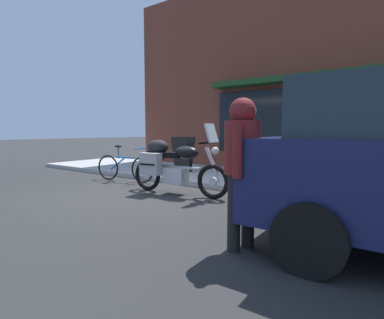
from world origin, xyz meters
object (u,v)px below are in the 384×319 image
(touring_motorcycle, at_px, (172,164))
(parked_bicycle, at_px, (125,167))
(sandwich_board_sign, at_px, (183,154))
(pedestrian_walking, at_px, (242,155))

(touring_motorcycle, relative_size, parked_bicycle, 1.31)
(sandwich_board_sign, bearing_deg, pedestrian_walking, -45.55)
(pedestrian_walking, xyz_separation_m, sandwich_board_sign, (-3.77, 3.85, -0.41))
(pedestrian_walking, bearing_deg, sandwich_board_sign, 134.45)
(pedestrian_walking, bearing_deg, parked_bicycle, 153.25)
(touring_motorcycle, relative_size, pedestrian_walking, 1.38)
(touring_motorcycle, xyz_separation_m, sandwich_board_sign, (-1.35, 2.12, 0.00))
(touring_motorcycle, bearing_deg, sandwich_board_sign, 122.62)
(parked_bicycle, bearing_deg, pedestrian_walking, -26.75)
(parked_bicycle, relative_size, pedestrian_walking, 1.05)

